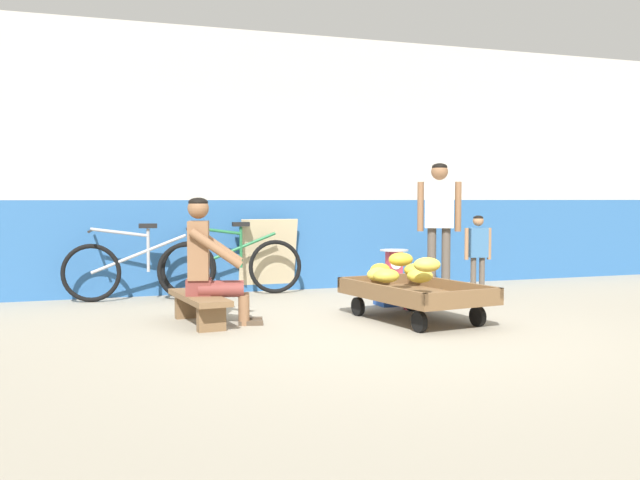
# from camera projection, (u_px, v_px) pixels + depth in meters

# --- Properties ---
(ground_plane) EXTENTS (80.00, 80.00, 0.00)m
(ground_plane) POSITION_uv_depth(u_px,v_px,m) (389.00, 336.00, 6.07)
(ground_plane) COLOR gray
(back_wall) EXTENTS (16.00, 0.30, 3.14)m
(back_wall) POSITION_uv_depth(u_px,v_px,m) (273.00, 163.00, 9.16)
(back_wall) COLOR #2D609E
(back_wall) RESTS_ON ground
(banana_cart) EXTENTS (1.03, 1.54, 0.36)m
(banana_cart) POSITION_uv_depth(u_px,v_px,m) (415.00, 295.00, 6.83)
(banana_cart) COLOR brown
(banana_cart) RESTS_ON ground
(banana_pile) EXTENTS (0.81, 1.17, 0.26)m
(banana_pile) POSITION_uv_depth(u_px,v_px,m) (401.00, 270.00, 6.93)
(banana_pile) COLOR gold
(banana_pile) RESTS_ON banana_cart
(low_bench) EXTENTS (0.39, 1.12, 0.27)m
(low_bench) POSITION_uv_depth(u_px,v_px,m) (199.00, 302.00, 6.64)
(low_bench) COLOR brown
(low_bench) RESTS_ON ground
(vendor_seated) EXTENTS (0.73, 0.57, 1.14)m
(vendor_seated) POSITION_uv_depth(u_px,v_px,m) (209.00, 261.00, 6.63)
(vendor_seated) COLOR brown
(vendor_seated) RESTS_ON ground
(plastic_crate) EXTENTS (0.36, 0.28, 0.30)m
(plastic_crate) POSITION_uv_depth(u_px,v_px,m) (394.00, 291.00, 7.85)
(plastic_crate) COLOR #234CA8
(plastic_crate) RESTS_ON ground
(weighing_scale) EXTENTS (0.30, 0.30, 0.29)m
(weighing_scale) POSITION_uv_depth(u_px,v_px,m) (394.00, 263.00, 7.83)
(weighing_scale) COLOR #28282D
(weighing_scale) RESTS_ON plastic_crate
(bicycle_near_left) EXTENTS (1.65, 0.48, 0.86)m
(bicycle_near_left) POSITION_uv_depth(u_px,v_px,m) (139.00, 269.00, 8.17)
(bicycle_near_left) COLOR black
(bicycle_near_left) RESTS_ON ground
(bicycle_far_left) EXTENTS (1.66, 0.48, 0.86)m
(bicycle_far_left) POSITION_uv_depth(u_px,v_px,m) (232.00, 265.00, 8.68)
(bicycle_far_left) COLOR black
(bicycle_far_left) RESTS_ON ground
(sign_board) EXTENTS (0.70, 0.20, 0.89)m
(sign_board) POSITION_uv_depth(u_px,v_px,m) (268.00, 255.00, 8.98)
(sign_board) COLOR #C6B289
(sign_board) RESTS_ON ground
(customer_adult) EXTENTS (0.44, 0.33, 1.53)m
(customer_adult) POSITION_uv_depth(u_px,v_px,m) (439.00, 214.00, 8.37)
(customer_adult) COLOR brown
(customer_adult) RESTS_ON ground
(customer_child) EXTENTS (0.30, 0.16, 0.95)m
(customer_child) POSITION_uv_depth(u_px,v_px,m) (478.00, 249.00, 8.06)
(customer_child) COLOR brown
(customer_child) RESTS_ON ground
(shopping_bag) EXTENTS (0.18, 0.12, 0.24)m
(shopping_bag) POSITION_uv_depth(u_px,v_px,m) (414.00, 298.00, 7.53)
(shopping_bag) COLOR #D13D4C
(shopping_bag) RESTS_ON ground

